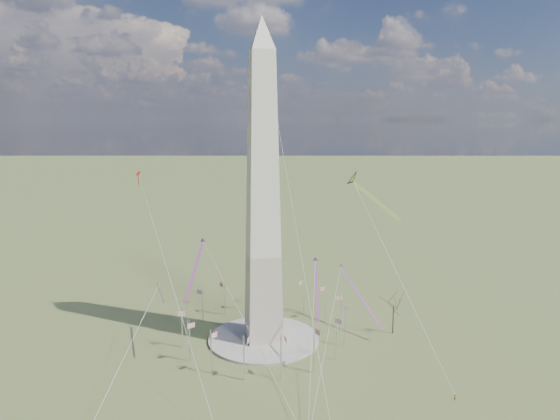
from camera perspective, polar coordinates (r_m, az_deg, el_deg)
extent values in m
plane|color=#556331|center=(168.06, -1.87, -14.60)|extent=(2000.00, 2000.00, 0.00)
cylinder|color=#A6A297|center=(167.89, -1.87, -14.48)|extent=(36.00, 36.00, 0.80)
pyramid|color=beige|center=(154.57, -2.09, 19.62)|extent=(9.90, 9.90, 10.00)
cylinder|color=silver|center=(171.68, 6.86, -11.76)|extent=(0.36, 0.36, 13.00)
cube|color=#AC171F|center=(170.92, 6.75, -9.95)|extent=(2.40, 0.08, 1.50)
cylinder|color=silver|center=(179.86, 5.20, -10.68)|extent=(0.36, 0.36, 13.00)
cube|color=#AC171F|center=(178.98, 4.95, -8.98)|extent=(2.25, 0.99, 1.50)
cylinder|color=silver|center=(185.93, 2.72, -9.93)|extent=(0.36, 0.36, 13.00)
cube|color=#AC171F|center=(184.79, 2.38, -8.32)|extent=(1.75, 1.75, 1.50)
cylinder|color=silver|center=(189.20, -0.23, -9.56)|extent=(0.36, 0.36, 13.00)
cube|color=#AC171F|center=(187.70, -0.63, -8.01)|extent=(0.99, 2.25, 1.50)
cylinder|color=silver|center=(189.32, -3.34, -9.56)|extent=(0.36, 0.36, 13.00)
cube|color=#AC171F|center=(187.41, -3.76, -8.06)|extent=(0.08, 2.40, 1.50)
cylinder|color=silver|center=(186.29, -6.32, -9.95)|extent=(0.36, 0.36, 13.00)
cube|color=#AC171F|center=(183.95, -6.71, -8.47)|extent=(0.99, 2.25, 1.50)
cylinder|color=silver|center=(180.41, -8.83, -10.69)|extent=(0.36, 0.36, 13.00)
cube|color=#AC171F|center=(177.68, -9.16, -9.22)|extent=(1.75, 1.75, 1.50)
cylinder|color=silver|center=(172.36, -10.56, -11.77)|extent=(0.36, 0.36, 13.00)
cube|color=#AC171F|center=(169.32, -10.77, -10.26)|extent=(2.25, 0.99, 1.50)
cylinder|color=silver|center=(163.13, -11.14, -13.10)|extent=(0.36, 0.36, 13.00)
cube|color=#AC171F|center=(159.92, -11.20, -11.53)|extent=(2.40, 0.08, 1.50)
cylinder|color=silver|center=(154.07, -10.29, -14.52)|extent=(0.36, 0.36, 13.00)
cube|color=#AC171F|center=(150.84, -10.14, -12.87)|extent=(2.25, 0.99, 1.50)
cylinder|color=silver|center=(146.68, -7.87, -15.77)|extent=(0.36, 0.36, 13.00)
cube|color=#AC171F|center=(143.67, -7.52, -14.01)|extent=(1.75, 1.75, 1.50)
cylinder|color=silver|center=(142.44, -4.15, -16.53)|extent=(0.36, 0.36, 13.00)
cube|color=#AC171F|center=(139.84, -3.64, -14.64)|extent=(0.99, 2.25, 1.50)
cylinder|color=silver|center=(142.28, 0.11, -16.53)|extent=(0.36, 0.36, 13.00)
cube|color=#AC171F|center=(140.23, 0.65, -14.55)|extent=(0.08, 2.40, 1.50)
cylinder|color=silver|center=(146.23, 3.89, -15.78)|extent=(0.36, 0.36, 13.00)
cube|color=#AC171F|center=(144.74, 4.33, -13.76)|extent=(0.99, 2.25, 1.50)
cylinder|color=silver|center=(153.42, 6.41, -14.52)|extent=(0.36, 0.36, 13.00)
cube|color=#AC171F|center=(152.37, 6.67, -12.53)|extent=(1.75, 1.75, 1.50)
cylinder|color=silver|center=(162.42, 7.37, -13.09)|extent=(0.36, 0.36, 13.00)
cube|color=#AC171F|center=(161.61, 7.43, -11.18)|extent=(2.25, 0.99, 1.50)
cylinder|color=#483F2C|center=(174.83, 12.80, -12.10)|extent=(0.45, 0.45, 9.80)
imported|color=gray|center=(143.25, 19.35, -19.57)|extent=(0.64, 0.56, 1.49)
cube|color=yellow|center=(172.88, 11.11, 1.05)|extent=(12.41, 11.51, 11.56)
cube|color=yellow|center=(170.91, 10.87, 0.95)|extent=(12.41, 11.51, 11.56)
cube|color=#461971|center=(161.90, -13.55, -8.03)|extent=(2.00, 2.86, 2.16)
cube|color=#F52636|center=(163.03, -13.50, -9.22)|extent=(2.10, 2.15, 7.46)
cube|color=#F52636|center=(153.25, 4.23, -9.17)|extent=(5.05, 18.61, 11.90)
cube|color=#F52636|center=(150.98, -9.70, -6.73)|extent=(6.40, 17.23, 11.28)
cube|color=#F52636|center=(172.81, 9.30, -9.91)|extent=(7.18, 21.85, 14.19)
cube|color=red|center=(180.71, -15.89, 4.03)|extent=(1.92, 1.66, 1.79)
cube|color=red|center=(180.92, -15.86, 3.41)|extent=(0.38, 1.55, 4.11)
cube|color=white|center=(198.90, -0.56, 11.54)|extent=(1.15, 1.89, 1.66)
cube|color=white|center=(198.86, -0.56, 11.02)|extent=(0.67, 1.43, 3.80)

